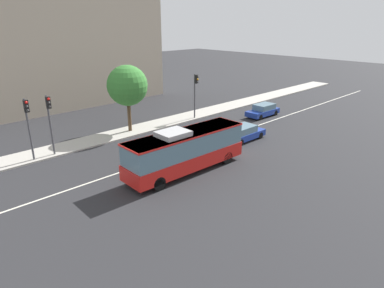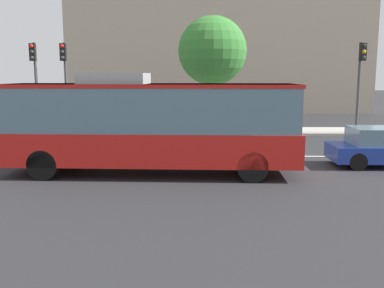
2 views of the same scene
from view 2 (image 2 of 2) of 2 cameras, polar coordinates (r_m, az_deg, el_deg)
name	(u,v)px [view 2 (image 2 of 2)]	position (r m, az deg, el deg)	size (l,w,h in m)	color
ground_plane	(250,156)	(18.46, 7.59, -1.61)	(160.00, 160.00, 0.00)	#28282B
sidewalk_kerb	(235,131)	(26.11, 5.65, 1.70)	(80.00, 3.01, 0.14)	#B2ADA3
lane_centre_line	(250,156)	(18.46, 7.59, -1.60)	(76.00, 0.16, 0.01)	silver
transit_bus	(150,122)	(14.92, -5.54, 2.92)	(10.07, 2.78, 3.46)	red
traffic_light_near_corner	(65,72)	(25.79, -16.38, 9.07)	(0.32, 0.62, 5.20)	#47474C
traffic_light_mid_block	(361,72)	(26.21, 21.28, 8.82)	(0.34, 0.62, 5.20)	#47474C
traffic_light_far_corner	(35,72)	(26.33, -19.97, 8.89)	(0.32, 0.62, 5.20)	#47474C
street_tree_kerbside_left	(212,51)	(25.88, 2.71, 12.11)	(4.01, 4.01, 6.80)	#4C3823
office_block_background	(216,24)	(45.79, 3.20, 15.45)	(27.38, 15.53, 17.00)	tan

